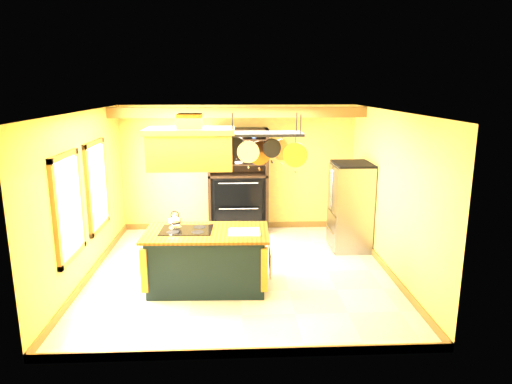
{
  "coord_description": "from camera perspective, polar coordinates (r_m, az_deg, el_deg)",
  "views": [
    {
      "loc": [
        -0.07,
        -7.23,
        3.1
      ],
      "look_at": [
        0.28,
        0.3,
        1.33
      ],
      "focal_mm": 32.0,
      "sensor_mm": 36.0,
      "label": 1
    }
  ],
  "objects": [
    {
      "name": "floor",
      "position": [
        7.87,
        -1.96,
        -10.01
      ],
      "size": [
        5.0,
        5.0,
        0.0
      ],
      "primitive_type": "plane",
      "color": "beige",
      "rests_on": "ground"
    },
    {
      "name": "range_hood",
      "position": [
        6.77,
        -8.18,
        5.66
      ],
      "size": [
        1.29,
        0.73,
        0.8
      ],
      "color": "#B9922E",
      "rests_on": "ceiling"
    },
    {
      "name": "pot_rack",
      "position": [
        6.75,
        1.32,
        6.23
      ],
      "size": [
        1.18,
        0.54,
        0.78
      ],
      "color": "black",
      "rests_on": "ceiling"
    },
    {
      "name": "wall_left",
      "position": [
        7.82,
        -20.67,
        -0.59
      ],
      "size": [
        0.02,
        5.0,
        2.7
      ],
      "primitive_type": "cube",
      "color": "#D6C24E",
      "rests_on": "floor"
    },
    {
      "name": "floor_register",
      "position": [
        7.57,
        -12.33,
        -11.25
      ],
      "size": [
        0.3,
        0.18,
        0.01
      ],
      "primitive_type": "cube",
      "rotation": [
        0.0,
        0.0,
        -0.22
      ],
      "color": "black",
      "rests_on": "floor"
    },
    {
      "name": "refrigerator",
      "position": [
        8.94,
        11.66,
        -2.0
      ],
      "size": [
        0.71,
        0.84,
        1.64
      ],
      "color": "gray",
      "rests_on": "floor"
    },
    {
      "name": "wall_right",
      "position": [
        7.87,
        16.48,
        -0.2
      ],
      "size": [
        0.02,
        5.0,
        2.7
      ],
      "primitive_type": "cube",
      "color": "#D6C24E",
      "rests_on": "floor"
    },
    {
      "name": "window_far",
      "position": [
        8.36,
        -19.24,
        0.73
      ],
      "size": [
        0.06,
        1.06,
        1.56
      ],
      "color": "brown",
      "rests_on": "wall_left"
    },
    {
      "name": "ceiling_beam",
      "position": [
        8.94,
        -2.24,
        9.93
      ],
      "size": [
        5.0,
        0.15,
        0.2
      ],
      "primitive_type": "cube",
      "color": "brown",
      "rests_on": "ceiling"
    },
    {
      "name": "window_near",
      "position": [
        7.07,
        -22.38,
        -1.73
      ],
      "size": [
        0.06,
        1.06,
        1.56
      ],
      "color": "brown",
      "rests_on": "wall_left"
    },
    {
      "name": "hutch",
      "position": [
        9.75,
        -2.24,
        -0.05
      ],
      "size": [
        1.26,
        0.57,
        2.23
      ],
      "color": "black",
      "rests_on": "floor"
    },
    {
      "name": "wall_back",
      "position": [
        9.88,
        -2.21,
        3.0
      ],
      "size": [
        5.0,
        0.02,
        2.7
      ],
      "primitive_type": "cube",
      "color": "#D6C24E",
      "rests_on": "floor"
    },
    {
      "name": "kitchen_island",
      "position": [
        7.2,
        -6.13,
        -8.32
      ],
      "size": [
        1.93,
        1.11,
        1.11
      ],
      "rotation": [
        0.0,
        0.0,
        -0.03
      ],
      "color": "black",
      "rests_on": "floor"
    },
    {
      "name": "ceiling",
      "position": [
        7.24,
        -2.12,
        10.03
      ],
      "size": [
        5.0,
        5.0,
        0.0
      ],
      "primitive_type": "plane",
      "rotation": [
        3.14,
        0.0,
        0.0
      ],
      "color": "white",
      "rests_on": "wall_back"
    },
    {
      "name": "wall_front",
      "position": [
        5.04,
        -1.69,
        -7.11
      ],
      "size": [
        5.0,
        0.02,
        2.7
      ],
      "primitive_type": "cube",
      "color": "#D6C24E",
      "rests_on": "floor"
    }
  ]
}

